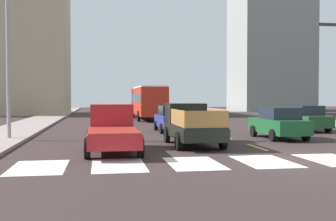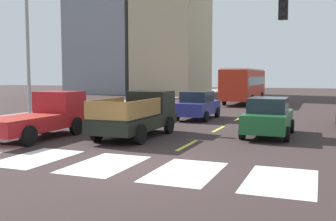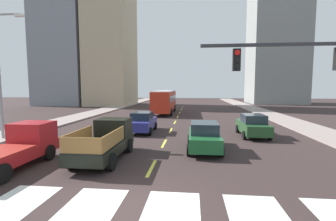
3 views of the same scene
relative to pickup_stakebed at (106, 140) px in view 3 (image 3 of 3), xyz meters
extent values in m
plane|color=#332726|center=(2.74, -5.50, -0.94)|extent=(160.00, 160.00, 0.00)
cube|color=gray|center=(15.29, 12.50, -0.86)|extent=(3.46, 110.00, 0.15)
cube|color=gray|center=(-9.80, 12.50, -0.86)|extent=(3.46, 110.00, 0.15)
cube|color=silver|center=(-1.12, -5.50, -0.93)|extent=(1.76, 2.98, 0.01)
cube|color=silver|center=(1.46, -5.50, -0.93)|extent=(1.76, 2.98, 0.01)
cube|color=silver|center=(4.03, -5.50, -0.93)|extent=(1.76, 2.98, 0.01)
cube|color=silver|center=(6.61, -5.50, -0.93)|extent=(1.76, 2.98, 0.01)
cube|color=#D3CA42|center=(2.74, -1.50, -0.93)|extent=(0.16, 2.40, 0.01)
cube|color=#D3CA42|center=(2.74, 3.50, -0.93)|extent=(0.16, 2.40, 0.01)
cube|color=#D3CA42|center=(2.74, 8.50, -0.93)|extent=(0.16, 2.40, 0.01)
cube|color=#D3CA42|center=(2.74, 13.50, -0.93)|extent=(0.16, 2.40, 0.01)
cube|color=#D3CA42|center=(2.74, 18.50, -0.93)|extent=(0.16, 2.40, 0.01)
cube|color=#D3CA42|center=(2.74, 23.50, -0.93)|extent=(0.16, 2.40, 0.01)
cube|color=#D3CA42|center=(2.74, 28.50, -0.93)|extent=(0.16, 2.40, 0.01)
cube|color=#D3CA42|center=(2.74, 33.50, -0.93)|extent=(0.16, 2.40, 0.01)
cube|color=black|center=(0.00, -0.44, -0.26)|extent=(1.96, 5.20, 0.56)
cube|color=black|center=(0.00, 1.26, 0.52)|extent=(1.84, 1.60, 1.00)
cube|color=#19232D|center=(0.00, 1.70, 0.70)|extent=(1.72, 0.08, 0.56)
cube|color=black|center=(0.00, -1.39, 0.05)|extent=(1.84, 3.30, 0.06)
cylinder|color=black|center=(-0.98, 1.12, -0.54)|extent=(0.22, 0.80, 0.80)
cylinder|color=black|center=(0.98, 1.12, -0.54)|extent=(0.22, 0.80, 0.80)
cylinder|color=black|center=(-0.98, -2.00, -0.54)|extent=(0.22, 0.80, 0.80)
cylinder|color=black|center=(0.98, -2.00, -0.54)|extent=(0.22, 0.80, 0.80)
cube|color=olive|center=(-0.90, -1.39, 0.43)|extent=(0.06, 3.17, 0.70)
cube|color=olive|center=(0.90, -1.39, 0.43)|extent=(0.06, 3.17, 0.70)
cube|color=olive|center=(0.00, -2.97, 0.43)|extent=(1.80, 0.06, 0.70)
cube|color=#A51B21|center=(-3.78, -2.34, -0.26)|extent=(1.96, 5.20, 0.56)
cube|color=#A51B21|center=(-3.78, -0.64, 0.52)|extent=(1.84, 1.60, 1.00)
cube|color=#19232D|center=(-3.78, -0.20, 0.70)|extent=(1.72, 0.08, 0.56)
cylinder|color=black|center=(-4.76, -0.78, -0.54)|extent=(0.22, 0.80, 0.80)
cylinder|color=black|center=(-2.80, -0.78, -0.54)|extent=(0.22, 0.80, 0.80)
cylinder|color=black|center=(-2.80, -3.90, -0.54)|extent=(0.22, 0.80, 0.80)
cube|color=#B42916|center=(0.55, 22.40, 0.91)|extent=(2.50, 10.80, 2.70)
cube|color=#19232D|center=(0.55, 22.40, 1.26)|extent=(2.52, 9.94, 0.80)
cube|color=silver|center=(0.55, 22.40, 2.32)|extent=(2.40, 10.37, 0.12)
cylinder|color=black|center=(-0.70, 25.75, -0.44)|extent=(0.22, 1.00, 1.00)
cylinder|color=black|center=(1.80, 25.75, -0.44)|extent=(0.22, 1.00, 1.00)
cylinder|color=black|center=(-0.70, 19.43, -0.44)|extent=(0.22, 1.00, 1.00)
cylinder|color=black|center=(1.80, 19.43, -0.44)|extent=(0.22, 1.00, 1.00)
cube|color=#224A26|center=(9.34, 6.68, -0.24)|extent=(1.80, 4.40, 0.76)
cube|color=#1E2833|center=(9.34, 6.53, 0.46)|extent=(1.58, 2.11, 0.64)
cylinder|color=black|center=(8.44, 8.04, -0.62)|extent=(0.22, 0.64, 0.64)
cylinder|color=black|center=(10.24, 8.04, -0.62)|extent=(0.22, 0.64, 0.64)
cylinder|color=black|center=(8.44, 5.31, -0.62)|extent=(0.22, 0.64, 0.64)
cylinder|color=black|center=(10.24, 5.31, -0.62)|extent=(0.22, 0.64, 0.64)
cube|color=#1A572B|center=(5.36, 2.05, -0.24)|extent=(1.80, 4.40, 0.76)
cube|color=#1E2833|center=(5.36, 1.90, 0.46)|extent=(1.58, 2.11, 0.64)
cylinder|color=black|center=(4.46, 3.41, -0.62)|extent=(0.22, 0.64, 0.64)
cylinder|color=black|center=(6.26, 3.41, -0.62)|extent=(0.22, 0.64, 0.64)
cylinder|color=black|center=(4.46, 0.69, -0.62)|extent=(0.22, 0.64, 0.64)
cylinder|color=black|center=(6.26, 0.69, -0.62)|extent=(0.22, 0.64, 0.64)
cube|color=navy|center=(0.41, 7.52, -0.24)|extent=(1.80, 4.40, 0.76)
cube|color=#1E2833|center=(0.41, 7.37, 0.46)|extent=(1.58, 2.11, 0.64)
cylinder|color=black|center=(-0.49, 8.89, -0.62)|extent=(0.22, 0.64, 0.64)
cylinder|color=black|center=(1.31, 8.89, -0.62)|extent=(0.22, 0.64, 0.64)
cylinder|color=black|center=(-0.49, 6.16, -0.62)|extent=(0.22, 0.64, 0.64)
cylinder|color=black|center=(1.31, 6.16, -0.62)|extent=(0.22, 0.64, 0.64)
cube|color=#2D2D33|center=(9.54, -2.79, 4.46)|extent=(9.22, 0.12, 0.12)
cube|color=black|center=(6.31, -2.79, 3.91)|extent=(0.28, 0.24, 0.84)
cylinder|color=red|center=(6.31, -2.92, 4.17)|extent=(0.20, 0.04, 0.20)
cylinder|color=black|center=(6.31, -2.92, 3.91)|extent=(0.20, 0.04, 0.20)
cylinder|color=black|center=(6.31, -2.92, 3.65)|extent=(0.20, 0.04, 0.20)
cube|color=gray|center=(-8.10, 3.37, 7.86)|extent=(1.80, 0.10, 0.10)
cube|color=silver|center=(-7.20, 3.37, 7.76)|extent=(0.60, 0.28, 0.16)
cube|color=gray|center=(24.21, 47.33, 16.91)|extent=(11.97, 10.42, 35.69)
cube|color=gray|center=(-23.05, 37.04, 13.82)|extent=(10.44, 8.48, 29.51)
camera|label=1|loc=(-4.32, -19.43, 1.34)|focal=44.54mm
camera|label=2|loc=(7.48, -15.69, 1.74)|focal=41.89mm
camera|label=3|loc=(4.64, -12.32, 2.86)|focal=25.51mm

